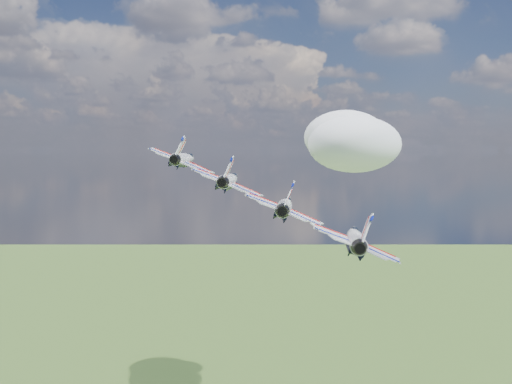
# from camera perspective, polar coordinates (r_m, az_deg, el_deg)

# --- Properties ---
(cloud_far) EXTENTS (70.73, 55.57, 27.79)m
(cloud_far) POSITION_cam_1_polar(r_m,az_deg,el_deg) (318.95, 10.90, 4.82)
(cloud_far) COLOR white
(jet_0) EXTENTS (10.52, 14.06, 7.27)m
(jet_0) POSITION_cam_1_polar(r_m,az_deg,el_deg) (84.94, -7.14, 3.30)
(jet_0) COLOR silver
(jet_1) EXTENTS (10.52, 14.06, 7.27)m
(jet_1) POSITION_cam_1_polar(r_m,az_deg,el_deg) (76.40, -2.64, 1.22)
(jet_1) COLOR white
(jet_2) EXTENTS (10.52, 14.06, 7.27)m
(jet_2) POSITION_cam_1_polar(r_m,az_deg,el_deg) (68.57, 2.94, -1.36)
(jet_2) COLOR white
(jet_3) EXTENTS (10.52, 14.06, 7.27)m
(jet_3) POSITION_cam_1_polar(r_m,az_deg,el_deg) (61.73, 9.86, -4.55)
(jet_3) COLOR white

